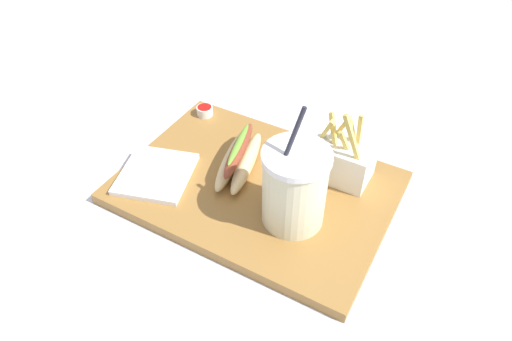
{
  "coord_description": "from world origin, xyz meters",
  "views": [
    {
      "loc": [
        -0.29,
        0.51,
        0.58
      ],
      "look_at": [
        0.0,
        0.0,
        0.05
      ],
      "focal_mm": 32.66,
      "sensor_mm": 36.0,
      "label": 1
    }
  ],
  "objects": [
    {
      "name": "napkin_stack",
      "position": [
        0.16,
        0.07,
        0.02
      ],
      "size": [
        0.15,
        0.16,
        0.01
      ],
      "primitive_type": "cube",
      "rotation": [
        0.0,
        0.0,
        0.3
      ],
      "color": "white",
      "rests_on": "food_tray"
    },
    {
      "name": "fries_basket",
      "position": [
        -0.12,
        -0.09,
        0.06
      ],
      "size": [
        0.1,
        0.07,
        0.15
      ],
      "color": "white",
      "rests_on": "food_tray"
    },
    {
      "name": "soda_cup",
      "position": [
        -0.09,
        0.04,
        0.09
      ],
      "size": [
        0.1,
        0.1,
        0.21
      ],
      "color": "beige",
      "rests_on": "food_tray"
    },
    {
      "name": "hot_dog_1",
      "position": [
        0.05,
        -0.02,
        0.04
      ],
      "size": [
        0.09,
        0.18,
        0.06
      ],
      "color": "#E5C689",
      "rests_on": "food_tray"
    },
    {
      "name": "ketchup_cup_1",
      "position": [
        0.19,
        -0.13,
        0.03
      ],
      "size": [
        0.03,
        0.03,
        0.02
      ],
      "color": "white",
      "rests_on": "food_tray"
    },
    {
      "name": "food_tray",
      "position": [
        0.0,
        0.0,
        0.01
      ],
      "size": [
        0.46,
        0.33,
        0.02
      ],
      "primitive_type": "cube",
      "color": "olive",
      "rests_on": "ground_plane"
    },
    {
      "name": "ground_plane",
      "position": [
        0.0,
        0.0,
        -0.01
      ],
      "size": [
        2.4,
        2.4,
        0.02
      ],
      "primitive_type": "cube",
      "color": "silver"
    }
  ]
}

